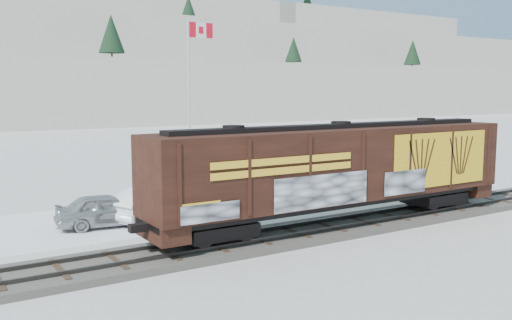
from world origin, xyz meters
TOP-DOWN VIEW (x-y plane):
  - ground at (0.00, 0.00)m, footprint 500.00×500.00m
  - rail_track at (0.00, 0.00)m, footprint 50.00×3.40m
  - parking_strip at (0.00, 7.50)m, footprint 40.00×8.00m
  - hopper_railcar at (2.71, -0.01)m, footprint 18.91×3.06m
  - flagpole at (2.27, 14.75)m, footprint 2.30×0.90m
  - car_silver at (-6.29, 6.35)m, footprint 4.89×2.47m
  - car_white at (-3.72, 6.39)m, footprint 5.48×3.79m
  - car_dark at (1.99, 6.43)m, footprint 5.17×3.03m

SIDE VIEW (x-z plane):
  - ground at x=0.00m, z-range 0.00..0.00m
  - parking_strip at x=0.00m, z-range 0.00..0.03m
  - rail_track at x=0.00m, z-range -0.07..0.36m
  - car_dark at x=1.99m, z-range 0.03..1.44m
  - car_silver at x=-6.29m, z-range 0.03..1.63m
  - car_white at x=-3.72m, z-range 0.03..1.74m
  - hopper_railcar at x=2.71m, z-range 0.69..5.22m
  - flagpole at x=2.27m, z-range -1.48..9.66m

